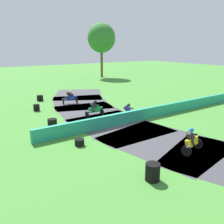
# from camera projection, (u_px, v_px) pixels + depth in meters

# --- Properties ---
(ground_plane) EXTENTS (120.00, 120.00, 0.00)m
(ground_plane) POSITION_uv_depth(u_px,v_px,m) (117.00, 125.00, 18.60)
(ground_plane) COLOR #428433
(track_asphalt) EXTENTS (10.67, 34.25, 0.01)m
(track_asphalt) POSITION_uv_depth(u_px,v_px,m) (132.00, 122.00, 19.43)
(track_asphalt) COLOR #3D3D42
(track_asphalt) RESTS_ON ground
(safety_barrier) EXTENTS (22.39, 0.51, 0.90)m
(safety_barrier) POSITION_uv_depth(u_px,v_px,m) (161.00, 110.00, 21.13)
(safety_barrier) COLOR #239375
(safety_barrier) RESTS_ON ground
(motorcycle_lead_blue) EXTENTS (1.71, 1.07, 1.43)m
(motorcycle_lead_blue) POSITION_uv_depth(u_px,v_px,m) (70.00, 97.00, 25.41)
(motorcycle_lead_blue) COLOR black
(motorcycle_lead_blue) RESTS_ON ground
(motorcycle_chase_green) EXTENTS (1.70, 0.77, 1.42)m
(motorcycle_chase_green) POSITION_uv_depth(u_px,v_px,m) (95.00, 109.00, 20.75)
(motorcycle_chase_green) COLOR black
(motorcycle_chase_green) RESTS_ON ground
(motorcycle_trailing_white) EXTENTS (1.71, 0.93, 1.42)m
(motorcycle_trailing_white) POSITION_uv_depth(u_px,v_px,m) (129.00, 113.00, 19.71)
(motorcycle_trailing_white) COLOR black
(motorcycle_trailing_white) RESTS_ON ground
(motorcycle_fourth_yellow) EXTENTS (1.68, 1.00, 1.43)m
(motorcycle_fourth_yellow) POSITION_uv_depth(u_px,v_px,m) (192.00, 141.00, 13.84)
(motorcycle_fourth_yellow) COLOR black
(motorcycle_fourth_yellow) RESTS_ON ground
(tire_stack_near) EXTENTS (0.67, 0.67, 0.60)m
(tire_stack_near) POSITION_uv_depth(u_px,v_px,m) (40.00, 98.00, 26.82)
(tire_stack_near) COLOR black
(tire_stack_near) RESTS_ON ground
(tire_stack_mid_a) EXTENTS (0.56, 0.56, 0.60)m
(tire_stack_mid_a) POSITION_uv_depth(u_px,v_px,m) (36.00, 108.00, 22.68)
(tire_stack_mid_a) COLOR black
(tire_stack_mid_a) RESTS_ON ground
(tire_stack_mid_b) EXTENTS (0.68, 0.68, 0.60)m
(tire_stack_mid_b) POSITION_uv_depth(u_px,v_px,m) (52.00, 123.00, 18.17)
(tire_stack_mid_b) COLOR black
(tire_stack_mid_b) RESTS_ON ground
(tire_stack_far) EXTENTS (0.58, 0.58, 0.40)m
(tire_stack_far) POSITION_uv_depth(u_px,v_px,m) (80.00, 142.00, 14.80)
(tire_stack_far) COLOR black
(tire_stack_far) RESTS_ON ground
(tire_stack_extra_a) EXTENTS (0.66, 0.66, 0.80)m
(tire_stack_extra_a) POSITION_uv_depth(u_px,v_px,m) (153.00, 172.00, 10.91)
(tire_stack_extra_a) COLOR black
(tire_stack_extra_a) RESTS_ON ground
(tree_behind_barrier) EXTENTS (5.10, 5.10, 9.88)m
(tree_behind_barrier) POSITION_uv_depth(u_px,v_px,m) (101.00, 38.00, 45.15)
(tree_behind_barrier) COLOR brown
(tree_behind_barrier) RESTS_ON ground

